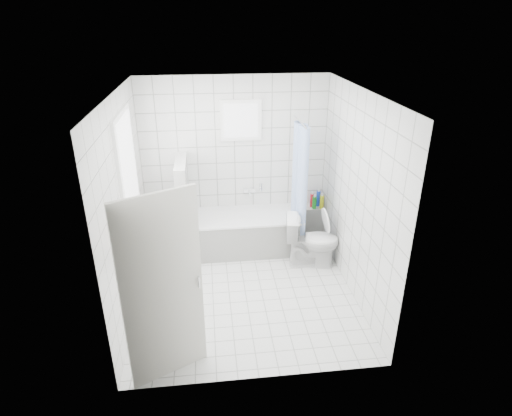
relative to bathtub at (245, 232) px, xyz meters
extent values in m
plane|color=white|center=(-0.11, -1.12, -0.29)|extent=(3.00, 3.00, 0.00)
plane|color=white|center=(-0.11, -1.12, 2.31)|extent=(3.00, 3.00, 0.00)
cube|color=white|center=(-0.11, 0.38, 1.01)|extent=(2.80, 0.02, 2.60)
cube|color=white|center=(-0.11, -2.62, 1.01)|extent=(2.80, 0.02, 2.60)
cube|color=white|center=(-1.51, -1.12, 1.01)|extent=(0.02, 3.00, 2.60)
cube|color=white|center=(1.29, -1.12, 1.01)|extent=(0.02, 3.00, 2.60)
cube|color=white|center=(-1.47, -0.82, 1.31)|extent=(0.01, 0.90, 1.40)
cube|color=white|center=(-0.01, 0.33, 1.66)|extent=(0.50, 0.01, 0.50)
cube|color=white|center=(-1.42, -0.82, 0.57)|extent=(0.18, 1.02, 0.08)
cube|color=silver|center=(-1.01, -2.43, 0.71)|extent=(0.73, 0.39, 2.00)
cube|color=white|center=(0.00, 0.00, -0.02)|extent=(1.66, 0.75, 0.55)
cube|color=white|center=(0.00, 0.00, 0.27)|extent=(1.68, 0.77, 0.03)
cube|color=white|center=(-0.91, -0.05, 0.46)|extent=(0.15, 0.85, 1.50)
cube|color=white|center=(1.15, 0.25, -0.02)|extent=(0.40, 0.24, 0.55)
imported|color=white|center=(0.92, -0.56, 0.09)|extent=(0.82, 0.55, 0.77)
cylinder|color=silver|center=(0.78, -0.02, 1.71)|extent=(0.02, 0.80, 0.02)
cube|color=silver|center=(0.10, 0.33, 0.56)|extent=(0.18, 0.06, 0.06)
imported|color=#FF637F|center=(-1.41, -1.16, 0.76)|extent=(0.17, 0.17, 0.31)
imported|color=#32E1D8|center=(-1.41, -1.03, 0.69)|extent=(0.11, 0.11, 0.17)
imported|color=#B95CB8|center=(-1.41, -0.51, 0.70)|extent=(0.10, 0.10, 0.19)
imported|color=white|center=(-1.41, -0.69, 0.76)|extent=(0.13, 0.13, 0.30)
imported|color=silver|center=(-1.41, -0.83, 0.69)|extent=(0.17, 0.17, 0.16)
cylinder|color=blue|center=(1.20, 0.28, 0.39)|extent=(0.06, 0.06, 0.25)
cylinder|color=red|center=(1.10, 0.26, 0.37)|extent=(0.06, 0.06, 0.22)
cylinder|color=yellow|center=(1.23, 0.16, 0.37)|extent=(0.06, 0.06, 0.22)
cylinder|color=#178B21|center=(1.12, 0.19, 0.36)|extent=(0.06, 0.06, 0.20)
camera|label=1|loc=(-0.53, -5.83, 3.10)|focal=30.00mm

